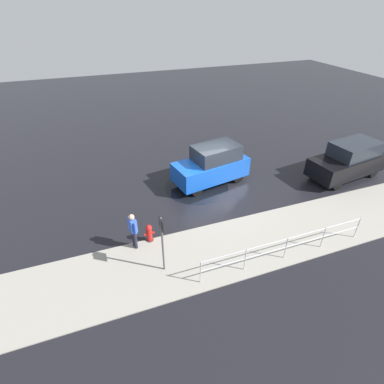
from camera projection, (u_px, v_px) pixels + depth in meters
The scene contains 9 objects.
ground_plane at pixel (212, 190), 15.47m from camera, with size 60.00×60.00×0.00m, color black.
kerb_strip at pixel (253, 242), 12.16m from camera, with size 24.00×3.20×0.04m, color gray.
moving_hatchback at pixel (212, 165), 15.59m from camera, with size 4.14×2.38×2.06m.
parked_sedan at pixel (349, 160), 16.11m from camera, with size 4.49×2.29×1.98m.
fire_hydrant at pixel (149, 233), 12.03m from camera, with size 0.42×0.31×0.80m.
pedestrian at pixel (133, 229), 11.41m from camera, with size 0.32×0.55×1.62m.
metal_railing at pixel (287, 244), 11.03m from camera, with size 6.86×0.04×1.05m.
sign_post at pixel (162, 237), 10.08m from camera, with size 0.07×0.44×2.40m.
puddle_patch at pixel (197, 187), 15.72m from camera, with size 3.33×3.33×0.01m, color black.
Camera 1 is at (5.46, 11.86, 8.36)m, focal length 28.00 mm.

